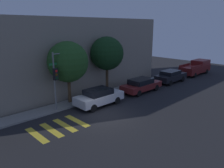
% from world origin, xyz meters
% --- Properties ---
extents(ground_plane, '(60.00, 60.00, 0.00)m').
position_xyz_m(ground_plane, '(0.00, 0.00, 0.00)').
color(ground_plane, black).
extents(sidewalk, '(26.00, 1.63, 0.14)m').
position_xyz_m(sidewalk, '(0.00, 4.02, 0.07)').
color(sidewalk, gray).
rests_on(sidewalk, ground).
extents(building_row, '(26.00, 6.00, 7.34)m').
position_xyz_m(building_row, '(0.00, 8.23, 3.67)').
color(building_row, gray).
rests_on(building_row, ground).
extents(crosswalk, '(3.49, 2.60, 0.00)m').
position_xyz_m(crosswalk, '(-3.43, 0.80, 0.00)').
color(crosswalk, gold).
rests_on(crosswalk, ground).
extents(traffic_light_pole, '(2.48, 0.56, 4.68)m').
position_xyz_m(traffic_light_pole, '(-1.51, 3.37, 3.23)').
color(traffic_light_pole, slate).
rests_on(traffic_light_pole, ground).
extents(sedan_near_corner, '(4.26, 1.82, 1.46)m').
position_xyz_m(sedan_near_corner, '(1.31, 2.10, 0.77)').
color(sedan_near_corner, silver).
rests_on(sedan_near_corner, ground).
extents(sedan_middle, '(4.66, 1.87, 1.38)m').
position_xyz_m(sedan_middle, '(7.01, 2.10, 0.73)').
color(sedan_middle, maroon).
rests_on(sedan_middle, ground).
extents(sedan_far_end, '(4.47, 1.80, 1.43)m').
position_xyz_m(sedan_far_end, '(12.61, 2.10, 0.76)').
color(sedan_far_end, black).
rests_on(sedan_far_end, ground).
extents(pickup_truck, '(5.70, 1.95, 1.87)m').
position_xyz_m(pickup_truck, '(19.17, 2.10, 0.94)').
color(pickup_truck, maroon).
rests_on(pickup_truck, ground).
extents(tree_near_corner, '(3.43, 3.43, 5.39)m').
position_xyz_m(tree_near_corner, '(-0.22, 4.23, 3.67)').
color(tree_near_corner, '#4C3823').
rests_on(tree_near_corner, ground).
extents(tree_midblock, '(3.24, 3.24, 5.62)m').
position_xyz_m(tree_midblock, '(4.21, 4.23, 3.98)').
color(tree_midblock, '#42301E').
rests_on(tree_midblock, ground).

